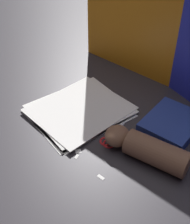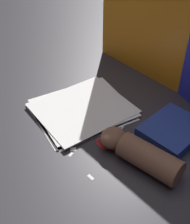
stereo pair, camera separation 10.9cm
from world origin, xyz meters
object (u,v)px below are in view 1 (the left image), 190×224
object	(u,v)px
paper_stack	(79,110)
book_closed	(172,124)
hand_forearm	(147,149)
scissors	(112,138)

from	to	relation	value
paper_stack	book_closed	world-z (taller)	book_closed
paper_stack	hand_forearm	distance (m)	0.32
scissors	hand_forearm	bearing A→B (deg)	10.91
paper_stack	scissors	world-z (taller)	paper_stack
paper_stack	book_closed	xyz separation A→B (m)	(0.28, 0.20, 0.01)
book_closed	scissors	distance (m)	0.22
paper_stack	book_closed	distance (m)	0.34
book_closed	hand_forearm	distance (m)	0.18
book_closed	scissors	size ratio (longest dim) A/B	1.66
book_closed	hand_forearm	xyz separation A→B (m)	(0.04, -0.18, 0.02)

